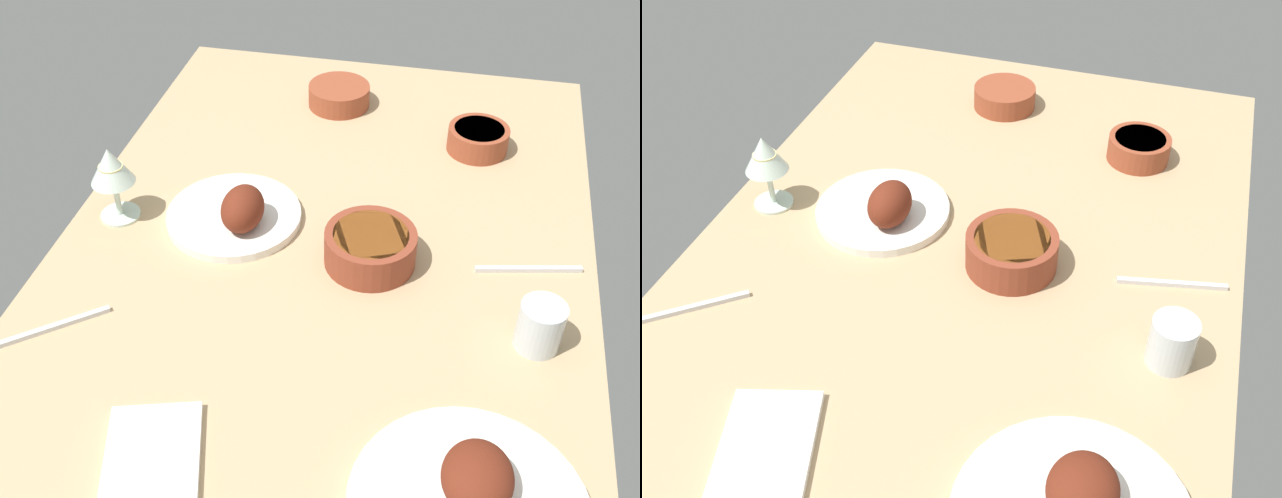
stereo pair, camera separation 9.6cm
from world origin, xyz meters
TOP-DOWN VIEW (x-y plane):
  - dining_table at (0.00, 0.00)cm, footprint 140.00×90.00cm
  - plate_near_viewer at (-5.87, -15.95)cm, footprint 23.67×23.67cm
  - bowl_potatoes at (-49.68, -6.39)cm, footprint 13.07×13.07cm
  - bowl_soup at (-0.81, 8.20)cm, footprint 15.07×15.07cm
  - bowl_pasta at (-38.29, 23.65)cm, footprint 11.90×11.90cm
  - wine_glass at (-3.81, -37.03)cm, footprint 7.60×7.60cm
  - water_tumbler at (12.11, 35.03)cm, footprint 6.72×6.72cm
  - folded_napkin at (44.25, -12.28)cm, footprint 22.17×17.06cm
  - fork_loose at (23.93, -35.75)cm, footprint 11.29×13.64cm
  - spoon_loose at (-3.99, 33.95)cm, footprint 4.48×17.28cm

SIDE VIEW (x-z plane):
  - dining_table at x=0.00cm, z-range 0.00..4.00cm
  - fork_loose at x=23.93cm, z-range 4.00..4.80cm
  - spoon_loose at x=-3.99cm, z-range 4.00..4.80cm
  - folded_napkin at x=44.25cm, z-range 4.00..5.20cm
  - plate_near_viewer at x=-5.87cm, z-range 2.02..10.69cm
  - bowl_potatoes at x=-49.68cm, z-range 4.23..8.84cm
  - bowl_pasta at x=-38.29cm, z-range 4.24..9.15cm
  - bowl_soup at x=-0.81cm, z-range 4.25..10.28cm
  - water_tumbler at x=12.11cm, z-range 4.00..11.73cm
  - wine_glass at x=-3.81cm, z-range 6.93..20.93cm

